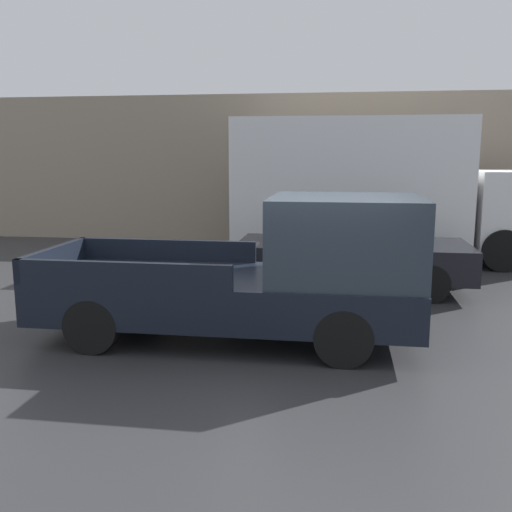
# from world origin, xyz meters

# --- Properties ---
(ground_plane) EXTENTS (60.00, 60.00, 0.00)m
(ground_plane) POSITION_xyz_m (0.00, 0.00, 0.00)
(ground_plane) COLOR #2D2D30
(building_wall) EXTENTS (28.00, 0.15, 4.36)m
(building_wall) POSITION_xyz_m (0.00, 9.28, 2.18)
(building_wall) COLOR gray
(building_wall) RESTS_ON ground
(pickup_truck) EXTENTS (5.41, 2.07, 2.09)m
(pickup_truck) POSITION_xyz_m (-0.64, 0.21, 0.97)
(pickup_truck) COLOR black
(pickup_truck) RESTS_ON ground
(car) EXTENTS (4.48, 1.93, 1.54)m
(car) POSITION_xyz_m (0.65, 3.57, 0.79)
(car) COLOR black
(car) RESTS_ON ground
(delivery_truck) EXTENTS (7.43, 2.39, 3.51)m
(delivery_truck) POSITION_xyz_m (1.08, 6.87, 1.86)
(delivery_truck) COLOR white
(delivery_truck) RESTS_ON ground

